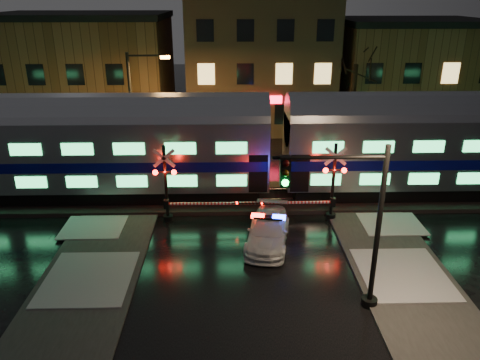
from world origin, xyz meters
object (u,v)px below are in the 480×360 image
police_car (268,231)px  crossing_signal_left (173,191)px  streetlight (136,107)px  traffic_light (351,227)px  crossing_signal_right (326,190)px

police_car → crossing_signal_left: bearing=162.8°
crossing_signal_left → streetlight: bearing=113.1°
traffic_light → streetlight: 17.16m
crossing_signal_left → traffic_light: traffic_light is taller
police_car → crossing_signal_left: crossing_signal_left is taller
streetlight → crossing_signal_right: bearing=-32.2°
police_car → crossing_signal_right: 4.06m
streetlight → crossing_signal_left: bearing=-66.9°
police_car → streetlight: 12.37m
crossing_signal_left → streetlight: (-2.86, 6.69, 2.79)m
crossing_signal_right → streetlight: (-10.62, 6.69, 2.77)m
police_car → crossing_signal_right: crossing_signal_right is taller
traffic_light → streetlight: streetlight is taller
crossing_signal_left → streetlight: size_ratio=0.74×
crossing_signal_left → traffic_light: bearing=-45.6°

